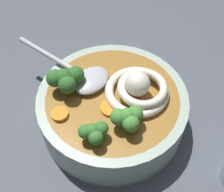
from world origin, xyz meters
TOP-DOWN VIEW (x-y plane):
  - table_slab at (0.00, 0.00)cm, footprint 91.63×91.63cm
  - soup_bowl at (3.97, 0.16)cm, footprint 22.02×22.02cm
  - noodle_pile at (7.52, -1.10)cm, footprint 10.15×9.96cm
  - soup_spoon at (1.44, 4.75)cm, footprint 11.27×16.71cm
  - broccoli_floret_far at (3.66, -5.46)cm, footprint 4.35×3.75cm
  - broccoli_floret_front at (-1.62, 3.79)cm, footprint 5.01×4.31cm
  - broccoli_floret_beside_chili at (-1.08, -5.48)cm, footprint 3.74×3.22cm
  - carrot_slice_rear at (2.82, -1.86)cm, footprint 2.80×2.80cm
  - carrot_slice_near_spoon at (8.99, 0.64)cm, footprint 2.41×2.41cm
  - carrot_slice_extra_b at (-3.93, -0.05)cm, footprint 2.35×2.35cm

SIDE VIEW (x-z plane):
  - table_slab at x=0.00cm, z-range 0.00..2.98cm
  - soup_bowl at x=3.97cm, z-range 3.08..9.36cm
  - carrot_slice_near_spoon at x=8.99cm, z-range 9.25..9.70cm
  - carrot_slice_rear at x=2.82cm, z-range 9.25..9.73cm
  - carrot_slice_extra_b at x=-3.93cm, z-range 9.25..9.84cm
  - soup_spoon at x=1.44cm, z-range 9.25..10.85cm
  - noodle_pile at x=7.52cm, z-range 8.48..12.57cm
  - broccoli_floret_beside_chili at x=-1.08cm, z-range 9.63..12.58cm
  - broccoli_floret_far at x=3.66cm, z-range 9.69..13.13cm
  - broccoli_floret_front at x=-1.62cm, z-range 9.75..13.71cm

